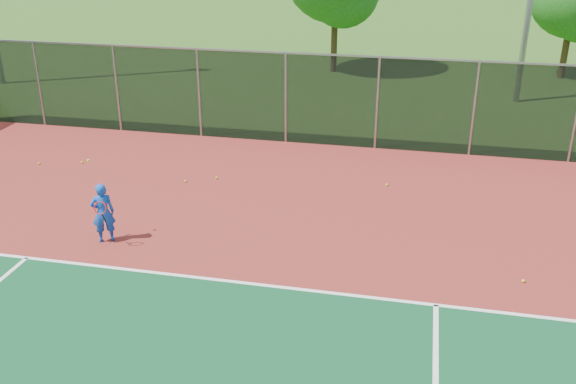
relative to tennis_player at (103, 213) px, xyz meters
The scene contains 9 objects.
court_apron 6.08m from the tennis_player, 20.91° to the right, with size 30.00×20.00×0.02m, color maroon.
fence_back 9.70m from the tennis_player, 54.30° to the left, with size 30.00×0.06×3.03m.
tennis_player is the anchor object (origin of this frame).
practice_ball_0 7.87m from the tennis_player, 37.01° to the left, with size 0.07×0.07×0.07m, color #C6D518.
practice_ball_1 6.06m from the tennis_player, 136.14° to the left, with size 0.07×0.07×0.07m, color #C6D518.
practice_ball_2 3.89m from the tennis_player, 81.45° to the left, with size 0.07×0.07×0.07m, color #C6D518.
practice_ball_3 4.47m from the tennis_player, 71.93° to the left, with size 0.07×0.07×0.07m, color #C6D518.
practice_ball_4 9.45m from the tennis_player, ahead, with size 0.07×0.07×0.07m, color #C6D518.
practice_ball_5 5.53m from the tennis_player, 124.32° to the left, with size 0.07×0.07×0.07m, color #C6D518.
Camera 1 is at (1.38, -8.07, 7.16)m, focal length 40.00 mm.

